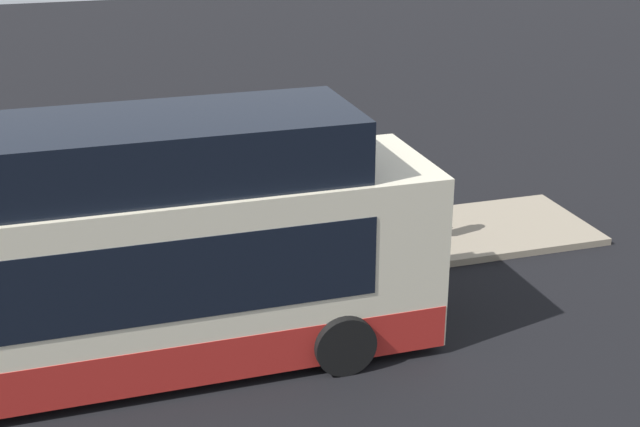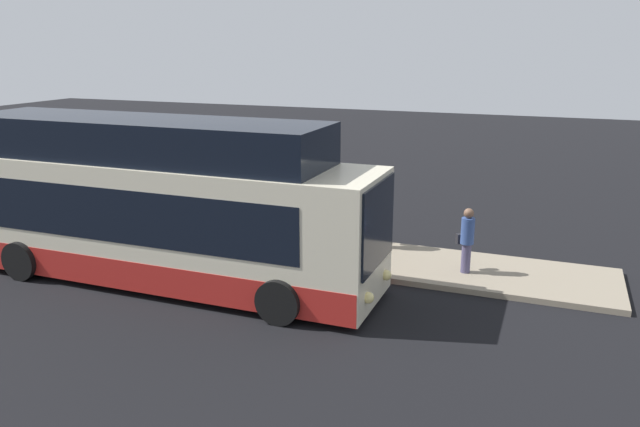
% 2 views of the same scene
% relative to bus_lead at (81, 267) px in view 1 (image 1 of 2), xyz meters
% --- Properties ---
extents(ground, '(80.00, 80.00, 0.00)m').
position_rel_bus_lead_xyz_m(ground, '(0.47, 0.12, -1.74)').
color(ground, black).
extents(platform, '(20.00, 2.72, 0.14)m').
position_rel_bus_lead_xyz_m(platform, '(0.47, 3.07, -1.67)').
color(platform, gray).
rests_on(platform, ground).
extents(bus_lead, '(10.73, 2.76, 3.90)m').
position_rel_bus_lead_xyz_m(bus_lead, '(0.00, 0.00, 0.00)').
color(bus_lead, beige).
rests_on(bus_lead, ground).
extents(passenger_boarding, '(0.54, 0.58, 1.62)m').
position_rel_bus_lead_xyz_m(passenger_boarding, '(6.84, 2.80, -0.72)').
color(passenger_boarding, '#4C476B').
rests_on(passenger_boarding, platform).
extents(passenger_waiting, '(0.42, 0.59, 1.84)m').
position_rel_bus_lead_xyz_m(passenger_waiting, '(4.29, 3.91, -0.61)').
color(passenger_waiting, '#6B604C').
rests_on(passenger_waiting, platform).
extents(passenger_with_bags, '(0.57, 0.57, 1.76)m').
position_rel_bus_lead_xyz_m(passenger_with_bags, '(0.58, 3.59, -0.66)').
color(passenger_with_bags, gray).
rests_on(passenger_with_bags, platform).
extents(suitcase, '(0.32, 0.22, 0.90)m').
position_rel_bus_lead_xyz_m(suitcase, '(3.88, 4.18, -1.27)').
color(suitcase, maroon).
rests_on(suitcase, platform).
extents(trash_bin, '(0.44, 0.44, 0.65)m').
position_rel_bus_lead_xyz_m(trash_bin, '(-0.55, 2.15, -1.27)').
color(trash_bin, '#2D4C33').
rests_on(trash_bin, platform).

